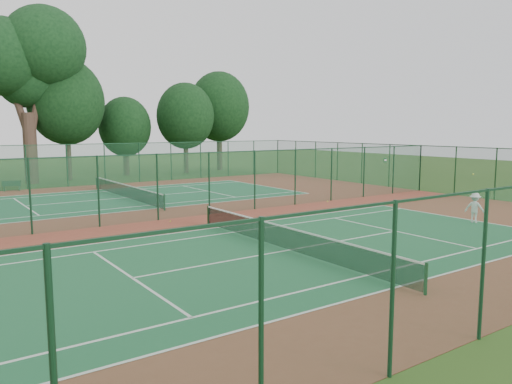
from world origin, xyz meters
TOP-DOWN VIEW (x-y plane):
  - ground at (0.00, 0.00)m, footprint 120.00×120.00m
  - red_pad at (0.00, 0.00)m, footprint 40.00×36.00m
  - court_near at (0.00, -9.00)m, footprint 23.77×10.97m
  - court_far at (0.00, 9.00)m, footprint 23.77×10.97m
  - fence_north at (0.00, 18.00)m, footprint 40.00×0.09m
  - fence_east at (20.00, 0.00)m, footprint 0.09×36.00m
  - fence_divider at (0.00, 0.00)m, footprint 40.00×0.09m
  - tennis_net_near at (0.00, -9.00)m, footprint 0.10×12.90m
  - tennis_net_far at (0.00, 9.00)m, footprint 0.10×12.90m
  - player_near at (11.38, -9.89)m, footprint 0.83×1.11m
  - bench at (-5.81, 17.54)m, footprint 1.36×0.62m
  - stray_ball_a at (2.66, -0.57)m, footprint 0.06×0.06m
  - stray_ball_b at (10.17, -0.33)m, footprint 0.07×0.07m
  - stray_ball_c at (-1.25, -0.84)m, footprint 0.06×0.06m
  - big_tree at (-3.33, 22.52)m, footprint 9.84×7.20m
  - evergreen_row at (0.50, 24.25)m, footprint 39.00×5.00m

SIDE VIEW (x-z plane):
  - ground at x=0.00m, z-range 0.00..0.00m
  - evergreen_row at x=0.50m, z-range -6.00..6.00m
  - red_pad at x=0.00m, z-range 0.00..0.01m
  - court_near at x=0.00m, z-range 0.01..0.02m
  - court_far at x=0.00m, z-range 0.01..0.02m
  - stray_ball_c at x=-1.25m, z-range 0.01..0.07m
  - stray_ball_a at x=2.66m, z-range 0.01..0.07m
  - stray_ball_b at x=10.17m, z-range 0.01..0.08m
  - bench at x=-5.81m, z-range 0.02..0.83m
  - tennis_net_near at x=0.00m, z-range 0.06..1.03m
  - tennis_net_far at x=0.00m, z-range 0.06..1.03m
  - player_near at x=11.38m, z-range 0.02..1.55m
  - fence_east at x=20.00m, z-range 0.01..3.51m
  - fence_north at x=0.00m, z-range 0.01..3.51m
  - fence_divider at x=0.00m, z-range 0.01..3.51m
  - big_tree at x=-3.33m, z-range 3.14..18.26m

